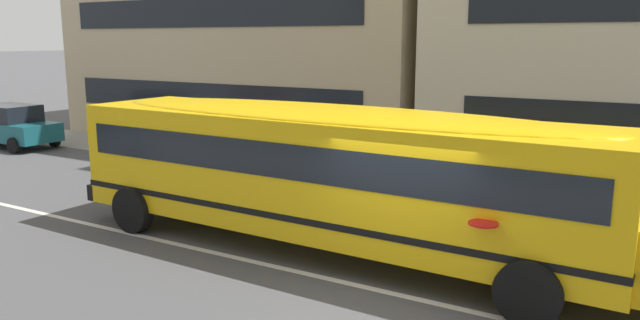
{
  "coord_description": "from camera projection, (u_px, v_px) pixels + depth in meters",
  "views": [
    {
      "loc": [
        3.81,
        -8.75,
        4.13
      ],
      "look_at": [
        -1.83,
        0.65,
        1.96
      ],
      "focal_mm": 34.38,
      "sensor_mm": 36.0,
      "label": 1
    }
  ],
  "objects": [
    {
      "name": "sidewalk_far",
      "position": [
        512.0,
        194.0,
        16.61
      ],
      "size": [
        120.0,
        3.0,
        0.01
      ],
      "primitive_type": "cube",
      "color": "gray",
      "rests_on": "ground_plane"
    },
    {
      "name": "school_bus",
      "position": [
        339.0,
        167.0,
        11.76
      ],
      "size": [
        12.93,
        3.19,
        2.88
      ],
      "rotation": [
        0.0,
        0.0,
        -0.02
      ],
      "color": "yellow",
      "rests_on": "ground_plane"
    },
    {
      "name": "parked_car_teal_by_entrance",
      "position": [
        11.0,
        125.0,
        23.71
      ],
      "size": [
        3.93,
        1.93,
        1.64
      ],
      "rotation": [
        0.0,
        0.0,
        0.02
      ],
      "color": "#195B66",
      "rests_on": "ground_plane"
    },
    {
      "name": "lane_centreline",
      "position": [
        395.0,
        294.0,
        10.09
      ],
      "size": [
        110.0,
        0.16,
        0.01
      ],
      "primitive_type": "cube",
      "color": "silver",
      "rests_on": "ground_plane"
    },
    {
      "name": "ground_plane",
      "position": [
        395.0,
        294.0,
        10.09
      ],
      "size": [
        400.0,
        400.0,
        0.0
      ],
      "primitive_type": "plane",
      "color": "#4C4C4F"
    }
  ]
}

